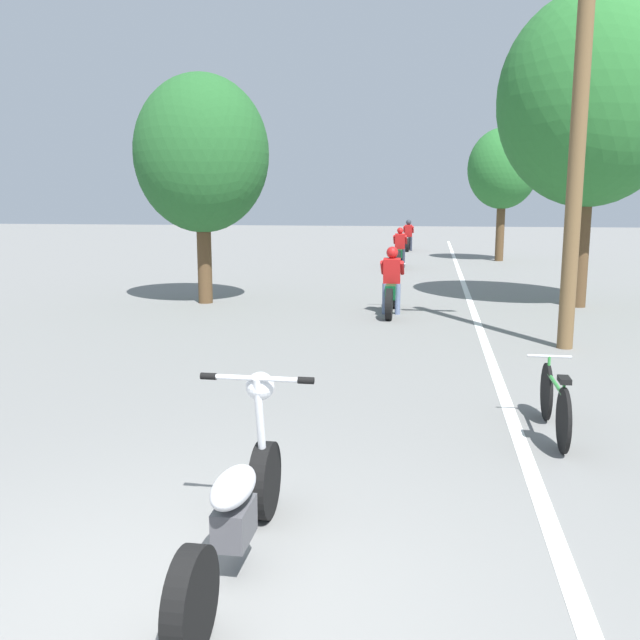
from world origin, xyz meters
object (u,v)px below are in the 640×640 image
at_px(motorcycle_rider_mid, 400,252).
at_px(motorcycle_foreground, 237,507).
at_px(utility_pole, 579,128).
at_px(roadside_tree_right_near, 591,100).
at_px(roadside_tree_left, 201,155).
at_px(roadside_tree_right_far, 503,169).
at_px(motorcycle_rider_lead, 392,288).
at_px(motorcycle_rider_far, 408,239).
at_px(bicycle_parked, 555,402).

bearing_deg(motorcycle_rider_mid, motorcycle_foreground, -90.11).
bearing_deg(utility_pole, roadside_tree_right_near, 76.45).
bearing_deg(utility_pole, roadside_tree_left, 152.75).
distance_m(roadside_tree_right_far, roadside_tree_left, 14.51).
relative_size(motorcycle_rider_lead, motorcycle_rider_far, 1.01).
bearing_deg(roadside_tree_right_near, roadside_tree_right_far, 93.10).
xyz_separation_m(roadside_tree_right_far, motorcycle_foreground, (-3.70, -23.14, -3.06)).
bearing_deg(utility_pole, roadside_tree_right_far, 88.41).
distance_m(roadside_tree_right_far, motorcycle_foreground, 23.63).
distance_m(roadside_tree_right_near, motorcycle_rider_mid, 10.09).
relative_size(utility_pole, motorcycle_rider_mid, 3.05).
xyz_separation_m(utility_pole, motorcycle_foreground, (-3.25, -7.09, -2.95)).
height_order(motorcycle_rider_lead, motorcycle_rider_mid, motorcycle_rider_mid).
height_order(motorcycle_rider_mid, bicycle_parked, motorcycle_rider_mid).
bearing_deg(roadside_tree_left, roadside_tree_right_far, 58.42).
bearing_deg(roadside_tree_left, motorcycle_rider_mid, 66.53).
distance_m(motorcycle_foreground, motorcycle_rider_far, 28.06).
relative_size(utility_pole, motorcycle_foreground, 3.12).
distance_m(roadside_tree_left, motorcycle_foreground, 11.82).
height_order(utility_pole, motorcycle_rider_lead, utility_pole).
bearing_deg(utility_pole, motorcycle_rider_far, 98.74).
height_order(motorcycle_rider_far, bicycle_parked, motorcycle_rider_far).
height_order(motorcycle_rider_lead, motorcycle_rider_far, motorcycle_rider_far).
relative_size(utility_pole, roadside_tree_right_near, 0.99).
bearing_deg(utility_pole, motorcycle_rider_mid, 104.15).
bearing_deg(motorcycle_foreground, motorcycle_rider_lead, 87.96).
bearing_deg(motorcycle_foreground, roadside_tree_right_far, 80.92).
relative_size(roadside_tree_right_far, bicycle_parked, 3.19).
bearing_deg(motorcycle_foreground, roadside_tree_left, 109.89).
xyz_separation_m(roadside_tree_right_near, motorcycle_rider_far, (-4.30, 16.51, -3.80)).
height_order(roadside_tree_right_near, roadside_tree_left, roadside_tree_right_near).
xyz_separation_m(motorcycle_foreground, bicycle_parked, (2.39, 2.89, -0.07)).
bearing_deg(bicycle_parked, motorcycle_rider_lead, 106.05).
relative_size(roadside_tree_right_near, motorcycle_rider_far, 3.12).
bearing_deg(motorcycle_foreground, roadside_tree_right_near, 69.46).
height_order(roadside_tree_right_far, motorcycle_foreground, roadside_tree_right_far).
distance_m(roadside_tree_right_near, roadside_tree_right_far, 11.64).
bearing_deg(roadside_tree_left, motorcycle_foreground, -70.11).
height_order(roadside_tree_right_far, motorcycle_rider_lead, roadside_tree_right_far).
bearing_deg(roadside_tree_right_far, roadside_tree_right_near, -86.90).
bearing_deg(motorcycle_rider_lead, roadside_tree_right_far, 75.77).
distance_m(roadside_tree_left, motorcycle_rider_mid, 10.26).
bearing_deg(motorcycle_rider_far, roadside_tree_right_near, -75.41).
bearing_deg(roadside_tree_right_far, motorcycle_rider_mid, -138.02).
xyz_separation_m(utility_pole, roadside_tree_right_far, (0.45, 16.05, 0.11)).
relative_size(roadside_tree_right_near, roadside_tree_left, 1.31).
height_order(motorcycle_rider_lead, bicycle_parked, motorcycle_rider_lead).
bearing_deg(motorcycle_rider_mid, roadside_tree_left, -113.47).
height_order(motorcycle_foreground, motorcycle_rider_far, motorcycle_rider_far).
xyz_separation_m(motorcycle_rider_lead, motorcycle_rider_mid, (-0.32, 9.90, -0.00)).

